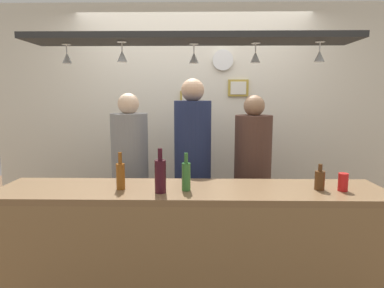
% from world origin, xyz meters
% --- Properties ---
extents(back_wall, '(4.40, 0.06, 2.60)m').
position_xyz_m(back_wall, '(0.00, 1.10, 1.30)').
color(back_wall, silver).
rests_on(back_wall, ground_plane).
extents(bar_counter, '(2.70, 0.55, 0.98)m').
position_xyz_m(bar_counter, '(0.00, -0.50, 0.67)').
color(bar_counter, brown).
rests_on(bar_counter, ground_plane).
extents(overhead_glass_rack, '(2.20, 0.36, 0.04)m').
position_xyz_m(overhead_glass_rack, '(0.00, -0.30, 2.00)').
color(overhead_glass_rack, black).
extents(hanging_wineglass_far_left, '(0.07, 0.07, 0.13)m').
position_xyz_m(hanging_wineglass_far_left, '(-0.87, -0.23, 1.89)').
color(hanging_wineglass_far_left, silver).
rests_on(hanging_wineglass_far_left, overhead_glass_rack).
extents(hanging_wineglass_left, '(0.07, 0.07, 0.13)m').
position_xyz_m(hanging_wineglass_left, '(-0.46, -0.34, 1.89)').
color(hanging_wineglass_left, silver).
rests_on(hanging_wineglass_left, overhead_glass_rack).
extents(hanging_wineglass_center_left, '(0.07, 0.07, 0.13)m').
position_xyz_m(hanging_wineglass_center_left, '(0.02, -0.23, 1.89)').
color(hanging_wineglass_center_left, silver).
rests_on(hanging_wineglass_center_left, overhead_glass_rack).
extents(hanging_wineglass_center, '(0.07, 0.07, 0.13)m').
position_xyz_m(hanging_wineglass_center, '(0.44, -0.26, 1.89)').
color(hanging_wineglass_center, silver).
rests_on(hanging_wineglass_center, overhead_glass_rack).
extents(hanging_wineglass_center_right, '(0.07, 0.07, 0.13)m').
position_xyz_m(hanging_wineglass_center_right, '(0.86, -0.31, 1.89)').
color(hanging_wineglass_center_right, silver).
rests_on(hanging_wineglass_center_right, overhead_glass_rack).
extents(person_left_grey_shirt, '(0.34, 0.34, 1.65)m').
position_xyz_m(person_left_grey_shirt, '(-0.59, 0.43, 0.99)').
color(person_left_grey_shirt, '#2D334C').
rests_on(person_left_grey_shirt, ground_plane).
extents(person_middle_navy_shirt, '(0.34, 0.34, 1.78)m').
position_xyz_m(person_middle_navy_shirt, '(0.00, 0.43, 1.08)').
color(person_middle_navy_shirt, '#2D334C').
rests_on(person_middle_navy_shirt, ground_plane).
extents(person_right_brown_shirt, '(0.34, 0.34, 1.63)m').
position_xyz_m(person_right_brown_shirt, '(0.56, 0.43, 0.98)').
color(person_right_brown_shirt, '#2D334C').
rests_on(person_right_brown_shirt, ground_plane).
extents(bottle_beer_brown_stubby, '(0.07, 0.07, 0.18)m').
position_xyz_m(bottle_beer_brown_stubby, '(0.89, -0.37, 1.05)').
color(bottle_beer_brown_stubby, '#512D14').
rests_on(bottle_beer_brown_stubby, bar_counter).
extents(bottle_wine_dark_red, '(0.08, 0.08, 0.30)m').
position_xyz_m(bottle_wine_dark_red, '(-0.20, -0.46, 1.10)').
color(bottle_wine_dark_red, '#380F19').
rests_on(bottle_wine_dark_red, bar_counter).
extents(bottle_beer_amber_tall, '(0.06, 0.06, 0.26)m').
position_xyz_m(bottle_beer_amber_tall, '(-0.48, -0.39, 1.08)').
color(bottle_beer_amber_tall, brown).
rests_on(bottle_beer_amber_tall, bar_counter).
extents(bottle_beer_green_import, '(0.06, 0.06, 0.26)m').
position_xyz_m(bottle_beer_green_import, '(-0.03, -0.41, 1.08)').
color(bottle_beer_green_import, '#336B2D').
rests_on(bottle_beer_green_import, bar_counter).
extents(drink_can, '(0.07, 0.07, 0.12)m').
position_xyz_m(drink_can, '(1.04, -0.40, 1.04)').
color(drink_can, red).
rests_on(drink_can, bar_counter).
extents(picture_frame_upper_small, '(0.22, 0.02, 0.18)m').
position_xyz_m(picture_frame_upper_small, '(0.48, 1.06, 1.71)').
color(picture_frame_upper_small, '#B29338').
rests_on(picture_frame_upper_small, back_wall).
extents(picture_frame_crest, '(0.18, 0.02, 0.26)m').
position_xyz_m(picture_frame_crest, '(-0.06, 1.06, 1.54)').
color(picture_frame_crest, '#B29338').
rests_on(picture_frame_crest, back_wall).
extents(wall_clock, '(0.22, 0.03, 0.22)m').
position_xyz_m(wall_clock, '(0.31, 1.05, 2.00)').
color(wall_clock, white).
rests_on(wall_clock, back_wall).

